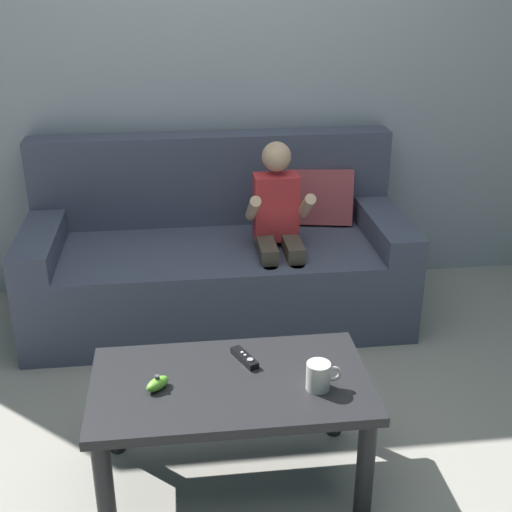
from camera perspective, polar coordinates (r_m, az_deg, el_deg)
ground_plane at (r=2.57m, az=0.58°, el=-18.25°), size 8.88×8.88×0.00m
wall_back at (r=3.61m, az=-2.96°, el=16.29°), size 4.44×0.05×2.50m
couch at (r=3.50m, az=-3.14°, el=-0.20°), size 1.88×0.80×0.89m
person_seated_on_couch at (r=3.26m, az=1.88°, el=2.45°), size 0.30×0.37×0.93m
coffee_table at (r=2.36m, az=-2.10°, el=-11.76°), size 0.94×0.53×0.42m
game_remote_black_near_edge at (r=2.41m, az=-0.96°, el=-8.53°), size 0.09×0.14×0.03m
nunchuk_lime at (r=2.29m, az=-8.25°, el=-10.48°), size 0.09×0.09×0.05m
coffee_mug at (r=2.26m, az=5.31°, el=-9.97°), size 0.12×0.08×0.09m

